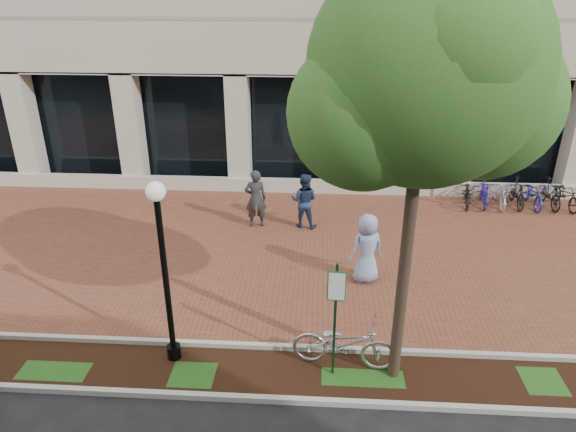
# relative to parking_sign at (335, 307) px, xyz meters

# --- Properties ---
(ground) EXTENTS (120.00, 120.00, 0.00)m
(ground) POSITION_rel_parking_sign_xyz_m (-1.30, 5.18, -1.57)
(ground) COLOR black
(ground) RESTS_ON ground
(brick_plaza) EXTENTS (40.00, 9.00, 0.01)m
(brick_plaza) POSITION_rel_parking_sign_xyz_m (-1.30, 5.18, -1.57)
(brick_plaza) COLOR brown
(brick_plaza) RESTS_ON ground
(planting_strip) EXTENTS (40.00, 1.50, 0.01)m
(planting_strip) POSITION_rel_parking_sign_xyz_m (-1.30, -0.07, -1.57)
(planting_strip) COLOR black
(planting_strip) RESTS_ON ground
(curb_plaza_side) EXTENTS (40.00, 0.12, 0.12)m
(curb_plaza_side) POSITION_rel_parking_sign_xyz_m (-1.30, 0.68, -1.51)
(curb_plaza_side) COLOR #AEAFA5
(curb_plaza_side) RESTS_ON ground
(curb_street_side) EXTENTS (40.00, 0.12, 0.12)m
(curb_street_side) POSITION_rel_parking_sign_xyz_m (-1.30, -0.82, -1.51)
(curb_street_side) COLOR #AEAFA5
(curb_street_side) RESTS_ON ground
(parking_sign) EXTENTS (0.34, 0.07, 2.48)m
(parking_sign) POSITION_rel_parking_sign_xyz_m (0.00, 0.00, 0.00)
(parking_sign) COLOR #13351A
(parking_sign) RESTS_ON ground
(lamppost) EXTENTS (0.36, 0.36, 3.86)m
(lamppost) POSITION_rel_parking_sign_xyz_m (-3.24, 0.29, 0.62)
(lamppost) COLOR black
(lamppost) RESTS_ON ground
(street_tree) EXTENTS (4.36, 3.63, 7.68)m
(street_tree) POSITION_rel_parking_sign_xyz_m (1.25, 0.09, 4.06)
(street_tree) COLOR #443527
(street_tree) RESTS_ON ground
(locked_bicycle) EXTENTS (2.13, 0.94, 1.08)m
(locked_bicycle) POSITION_rel_parking_sign_xyz_m (0.22, 0.28, -1.03)
(locked_bicycle) COLOR #BABABF
(locked_bicycle) RESTS_ON ground
(pedestrian_left) EXTENTS (0.75, 0.56, 1.87)m
(pedestrian_left) POSITION_rel_parking_sign_xyz_m (-2.31, 6.69, -0.64)
(pedestrian_left) COLOR #2A292F
(pedestrian_left) RESTS_ON ground
(pedestrian_mid) EXTENTS (0.96, 0.81, 1.76)m
(pedestrian_mid) POSITION_rel_parking_sign_xyz_m (-0.80, 6.74, -0.70)
(pedestrian_mid) COLOR navy
(pedestrian_mid) RESTS_ON ground
(pedestrian_right) EXTENTS (1.06, 0.89, 1.84)m
(pedestrian_right) POSITION_rel_parking_sign_xyz_m (0.89, 3.60, -0.65)
(pedestrian_right) COLOR #89A2CC
(pedestrian_right) RESTS_ON ground
(bollard) EXTENTS (0.12, 0.12, 1.03)m
(bollard) POSITION_rel_parking_sign_xyz_m (3.65, 9.18, -1.05)
(bollard) COLOR silver
(bollard) RESTS_ON ground
(bike_rack_cluster) EXTENTS (4.15, 1.78, 0.99)m
(bike_rack_cluster) POSITION_rel_parking_sign_xyz_m (6.45, 8.85, -1.11)
(bike_rack_cluster) COLOR black
(bike_rack_cluster) RESTS_ON ground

